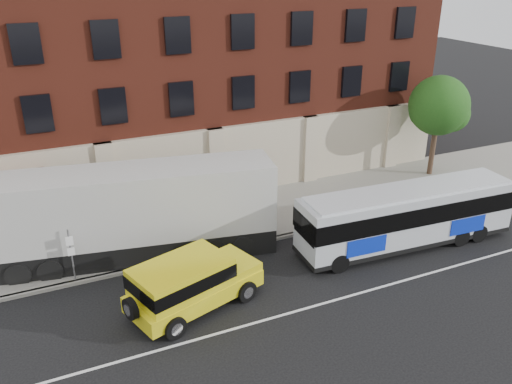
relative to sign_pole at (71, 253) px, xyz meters
name	(u,v)px	position (x,y,z in m)	size (l,w,h in m)	color
ground	(322,313)	(8.50, -6.15, -1.45)	(120.00, 120.00, 0.00)	black
sidewalk	(235,217)	(8.50, 2.85, -1.38)	(60.00, 6.00, 0.15)	gray
kerb	(259,242)	(8.50, -0.15, -1.38)	(60.00, 0.25, 0.15)	gray
lane_line	(316,306)	(8.50, -5.65, -1.45)	(60.00, 0.12, 0.01)	silver
building	(183,51)	(8.49, 10.77, 6.13)	(30.00, 12.10, 15.00)	maroon
sign_pole	(71,253)	(0.00, 0.00, 0.00)	(0.30, 0.20, 2.50)	slate
street_tree	(439,108)	(22.04, 3.34, 2.96)	(3.60, 3.60, 6.20)	#3E2C1F
city_bus	(407,215)	(14.81, -3.14, 0.18)	(10.87, 2.89, 2.95)	silver
yellow_suv	(189,282)	(3.91, -3.75, -0.22)	(5.76, 3.69, 2.14)	yellow
shipping_container	(131,215)	(2.78, 1.09, 0.67)	(13.10, 4.80, 4.28)	black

